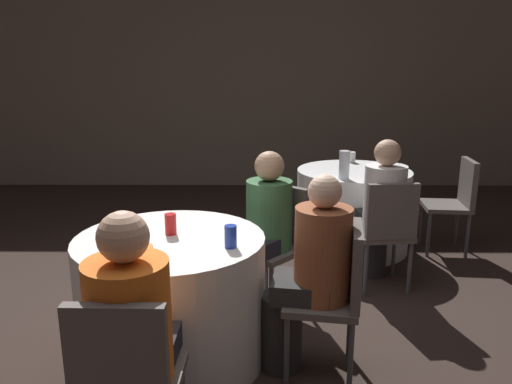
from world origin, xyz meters
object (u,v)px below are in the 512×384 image
Objects in this scene: person_white_shirt at (380,212)px; pizza_plate_near at (138,248)px; chair_near_northeast at (277,234)px; soda_can_blue at (231,237)px; table_far at (352,209)px; person_floral_shirt at (308,277)px; person_orange_shirt at (135,338)px; chair_near_east at (338,287)px; person_green_jacket at (262,234)px; soda_can_red at (171,224)px; chair_near_south at (126,374)px; bottle_far at (344,165)px; chair_far_east at (456,197)px; table_near at (172,299)px; chair_far_south at (387,225)px.

pizza_plate_near is (-1.59, -1.27, 0.18)m from person_white_shirt.
pizza_plate_near is (-0.77, -0.90, 0.24)m from chair_near_northeast.
table_far is at bearing 62.80° from soda_can_blue.
person_floral_shirt is at bearing -107.13° from table_far.
chair_near_northeast is at bearing 71.95° from soda_can_blue.
chair_near_east is at bearing 34.94° from person_orange_shirt.
person_white_shirt is 1.00× the size of person_orange_shirt.
person_white_shirt is 5.22× the size of pizza_plate_near.
pizza_plate_near is (-0.91, -0.07, 0.19)m from person_floral_shirt.
soda_can_red is at bearing 87.01° from person_green_jacket.
person_white_shirt reaches higher than chair_near_south.
person_white_shirt is (1.47, 2.03, 0.06)m from chair_near_south.
person_orange_shirt is 2.61m from bottle_far.
chair_far_east is (1.68, 1.06, 0.00)m from chair_near_northeast.
table_near is 0.94× the size of person_floral_shirt.
chair_near_east is at bearing -9.14° from table_near.
person_orange_shirt reaches higher than person_floral_shirt.
soda_can_red is at bearing 91.38° from table_near.
person_floral_shirt is 0.49m from soda_can_blue.
person_orange_shirt is 9.57× the size of soda_can_red.
table_near is at bearing 156.80° from soda_can_blue.
person_white_shirt is 0.55m from bottle_far.
soda_can_blue is at bearing -117.20° from table_far.
soda_can_blue is (-0.17, -0.74, 0.24)m from person_green_jacket.
chair_near_south is at bearing 145.41° from person_floral_shirt.
person_orange_shirt reaches higher than chair_near_south.
table_near is 2.31m from table_far.
soda_can_blue reaches higher than table_far.
bottle_far is (-0.16, -0.36, 0.50)m from table_far.
table_far is at bearing -82.27° from person_green_jacket.
chair_near_south is 3.91× the size of pizza_plate_near.
person_orange_shirt reaches higher than chair_far_south.
chair_far_east is 3.46m from person_orange_shirt.
table_near is at bearing 90.00° from person_green_jacket.
table_near is at bearing 132.50° from chair_far_east.
chair_near_northeast is 0.75× the size of person_orange_shirt.
person_floral_shirt reaches higher than chair_near_east.
chair_far_south is at bearing -90.00° from person_white_shirt.
chair_near_northeast reaches higher than table_far.
chair_near_east is 0.85m from person_green_jacket.
chair_near_northeast is 0.91m from chair_near_east.
chair_far_east is (2.33, 2.72, 0.00)m from chair_near_south.
chair_near_south is at bearing -133.71° from chair_far_south.
bottle_far is at bearing 63.92° from chair_near_south.
person_green_jacket is (-1.79, -1.18, 0.05)m from chair_far_east.
chair_far_south is at bearing -84.74° from table_far.
chair_far_east is 0.76× the size of person_floral_shirt.
person_white_shirt reaches higher than person_green_jacket.
chair_near_northeast is at bearing 18.69° from person_floral_shirt.
person_white_shirt is at bearing 133.69° from chair_far_east.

